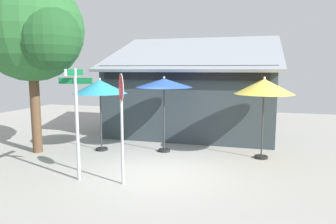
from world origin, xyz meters
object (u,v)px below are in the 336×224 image
street_sign_post (76,112)px  patio_umbrella_mustard_right (264,87)px  stop_sign (122,109)px  shade_tree (34,31)px  patio_umbrella_teal_left (100,87)px  patio_umbrella_royal_blue_center (164,84)px

street_sign_post → patio_umbrella_mustard_right: bearing=35.9°
stop_sign → shade_tree: shade_tree is taller
street_sign_post → shade_tree: bearing=144.4°
stop_sign → patio_umbrella_teal_left: bearing=126.4°
street_sign_post → patio_umbrella_royal_blue_center: (1.40, 3.40, 0.60)m
patio_umbrella_teal_left → patio_umbrella_mustard_right: patio_umbrella_mustard_right is taller
patio_umbrella_royal_blue_center → patio_umbrella_mustard_right: bearing=1.0°
patio_umbrella_mustard_right → stop_sign: bearing=-135.5°
patio_umbrella_mustard_right → shade_tree: bearing=-169.1°
patio_umbrella_royal_blue_center → street_sign_post: bearing=-112.3°
stop_sign → patio_umbrella_mustard_right: size_ratio=1.05×
street_sign_post → patio_umbrella_teal_left: (-0.87, 2.94, 0.47)m
shade_tree → patio_umbrella_royal_blue_center: bearing=18.4°
patio_umbrella_teal_left → patio_umbrella_mustard_right: bearing=5.3°
street_sign_post → patio_umbrella_mustard_right: 5.93m
street_sign_post → patio_umbrella_teal_left: street_sign_post is taller
patio_umbrella_mustard_right → shade_tree: size_ratio=0.44×
stop_sign → patio_umbrella_teal_left: stop_sign is taller
patio_umbrella_teal_left → patio_umbrella_royal_blue_center: (2.27, 0.46, 0.13)m
street_sign_post → patio_umbrella_royal_blue_center: 3.73m
stop_sign → street_sign_post: bearing=-178.9°
patio_umbrella_mustard_right → shade_tree: (-7.58, -1.45, 1.87)m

